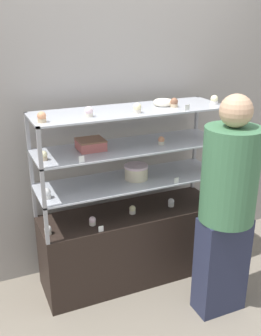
% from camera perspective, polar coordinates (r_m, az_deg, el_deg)
% --- Properties ---
extents(ground_plane, '(20.00, 20.00, 0.00)m').
position_cam_1_polar(ground_plane, '(3.32, 0.00, -15.29)').
color(ground_plane, gray).
extents(back_wall, '(8.00, 0.05, 2.60)m').
position_cam_1_polar(back_wall, '(3.09, -2.73, 8.50)').
color(back_wall, gray).
rests_on(back_wall, ground_plane).
extents(display_base, '(1.38, 0.43, 0.58)m').
position_cam_1_polar(display_base, '(3.16, 0.00, -11.02)').
color(display_base, black).
rests_on(display_base, ground_plane).
extents(display_riser_lower, '(1.38, 0.43, 0.26)m').
position_cam_1_polar(display_riser_lower, '(2.91, 0.00, -1.98)').
color(display_riser_lower, '#99999E').
rests_on(display_riser_lower, display_base).
extents(display_riser_middle, '(1.38, 0.43, 0.26)m').
position_cam_1_polar(display_riser_middle, '(2.82, 0.00, 2.95)').
color(display_riser_middle, '#99999E').
rests_on(display_riser_middle, display_riser_lower).
extents(display_riser_upper, '(1.38, 0.43, 0.26)m').
position_cam_1_polar(display_riser_upper, '(2.75, 0.00, 8.17)').
color(display_riser_upper, '#99999E').
rests_on(display_riser_upper, display_riser_middle).
extents(layer_cake_centerpiece, '(0.18, 0.18, 0.11)m').
position_cam_1_polar(layer_cake_centerpiece, '(2.90, 0.81, -0.54)').
color(layer_cake_centerpiece, beige).
rests_on(layer_cake_centerpiece, display_riser_lower).
extents(sheet_cake_frosted, '(0.18, 0.18, 0.07)m').
position_cam_1_polar(sheet_cake_frosted, '(2.73, -5.79, 3.43)').
color(sheet_cake_frosted, '#C66660').
rests_on(sheet_cake_frosted, display_riser_middle).
extents(cupcake_0, '(0.05, 0.05, 0.07)m').
position_cam_1_polar(cupcake_0, '(2.76, -11.90, -8.79)').
color(cupcake_0, beige).
rests_on(cupcake_0, display_base).
extents(cupcake_1, '(0.05, 0.05, 0.07)m').
position_cam_1_polar(cupcake_1, '(2.83, -5.54, -7.65)').
color(cupcake_1, beige).
rests_on(cupcake_1, display_base).
extents(cupcake_2, '(0.05, 0.05, 0.07)m').
position_cam_1_polar(cupcake_2, '(2.97, 0.28, -6.07)').
color(cupcake_2, beige).
rests_on(cupcake_2, display_base).
extents(cupcake_3, '(0.05, 0.05, 0.07)m').
position_cam_1_polar(cupcake_3, '(3.10, 5.91, -4.99)').
color(cupcake_3, white).
rests_on(cupcake_3, display_base).
extents(cupcake_4, '(0.05, 0.05, 0.07)m').
position_cam_1_polar(cupcake_4, '(3.22, 11.39, -4.26)').
color(cupcake_4, white).
rests_on(cupcake_4, display_base).
extents(price_tag_0, '(0.04, 0.00, 0.04)m').
position_cam_1_polar(price_tag_0, '(2.74, -4.31, -8.80)').
color(price_tag_0, white).
rests_on(price_tag_0, display_base).
extents(cupcake_5, '(0.06, 0.06, 0.07)m').
position_cam_1_polar(cupcake_5, '(2.65, -12.12, -3.66)').
color(cupcake_5, white).
rests_on(cupcake_5, display_riser_lower).
extents(cupcake_6, '(0.06, 0.06, 0.07)m').
position_cam_1_polar(cupcake_6, '(3.15, 10.93, 0.42)').
color(cupcake_6, white).
rests_on(cupcake_6, display_riser_lower).
extents(price_tag_1, '(0.04, 0.00, 0.04)m').
position_cam_1_polar(price_tag_1, '(2.85, 6.69, -1.82)').
color(price_tag_1, white).
rests_on(price_tag_1, display_riser_lower).
extents(cupcake_7, '(0.05, 0.05, 0.06)m').
position_cam_1_polar(cupcake_7, '(2.57, -12.47, 1.76)').
color(cupcake_7, '#CCB28C').
rests_on(cupcake_7, display_riser_middle).
extents(cupcake_8, '(0.05, 0.05, 0.06)m').
position_cam_1_polar(cupcake_8, '(2.83, 4.49, 3.97)').
color(cupcake_8, beige).
rests_on(cupcake_8, display_riser_middle).
extents(cupcake_9, '(0.05, 0.05, 0.06)m').
position_cam_1_polar(cupcake_9, '(3.04, 11.55, 4.79)').
color(cupcake_9, '#CCB28C').
rests_on(cupcake_9, display_riser_middle).
extents(price_tag_2, '(0.04, 0.00, 0.04)m').
position_cam_1_polar(price_tag_2, '(2.49, -7.12, 1.25)').
color(price_tag_2, white).
rests_on(price_tag_2, display_riser_middle).
extents(cupcake_10, '(0.05, 0.05, 0.07)m').
position_cam_1_polar(cupcake_10, '(2.45, -12.76, 7.20)').
color(cupcake_10, '#CCB28C').
rests_on(cupcake_10, display_riser_upper).
extents(cupcake_11, '(0.05, 0.05, 0.07)m').
position_cam_1_polar(cupcake_11, '(2.54, -6.08, 8.09)').
color(cupcake_11, beige).
rests_on(cupcake_11, display_riser_upper).
extents(cupcake_12, '(0.05, 0.05, 0.07)m').
position_cam_1_polar(cupcake_12, '(2.64, 1.08, 8.69)').
color(cupcake_12, beige).
rests_on(cupcake_12, display_riser_upper).
extents(cupcake_13, '(0.05, 0.05, 0.07)m').
position_cam_1_polar(cupcake_13, '(2.83, 6.35, 9.40)').
color(cupcake_13, '#CCB28C').
rests_on(cupcake_13, display_riser_upper).
extents(cupcake_14, '(0.05, 0.05, 0.07)m').
position_cam_1_polar(cupcake_14, '(2.98, 12.06, 9.65)').
color(cupcake_14, white).
rests_on(cupcake_14, display_riser_upper).
extents(price_tag_3, '(0.04, 0.00, 0.04)m').
position_cam_1_polar(price_tag_3, '(2.72, 8.23, 8.64)').
color(price_tag_3, white).
rests_on(price_tag_3, display_riser_upper).
extents(donut_glazed, '(0.15, 0.15, 0.04)m').
position_cam_1_polar(donut_glazed, '(2.88, 4.79, 9.45)').
color(donut_glazed, '#EFE5CC').
rests_on(donut_glazed, display_riser_upper).
extents(customer_figure, '(0.36, 0.36, 1.55)m').
position_cam_1_polar(customer_figure, '(2.65, 13.83, -5.14)').
color(customer_figure, '#282D47').
rests_on(customer_figure, ground_plane).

